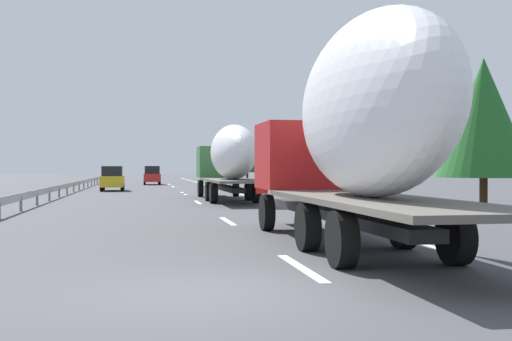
# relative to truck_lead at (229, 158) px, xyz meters

# --- Properties ---
(ground_plane) EXTENTS (260.00, 260.00, 0.00)m
(ground_plane) POSITION_rel_truck_lead_xyz_m (15.15, 3.60, -2.33)
(ground_plane) COLOR #424247
(lane_stripe_0) EXTENTS (3.20, 0.20, 0.01)m
(lane_stripe_0) POSITION_rel_truck_lead_xyz_m (-22.85, 1.80, -2.33)
(lane_stripe_0) COLOR white
(lane_stripe_0) RESTS_ON ground_plane
(lane_stripe_1) EXTENTS (3.20, 0.20, 0.01)m
(lane_stripe_1) POSITION_rel_truck_lead_xyz_m (-12.80, 1.80, -2.33)
(lane_stripe_1) COLOR white
(lane_stripe_1) RESTS_ON ground_plane
(lane_stripe_2) EXTENTS (3.20, 0.20, 0.01)m
(lane_stripe_2) POSITION_rel_truck_lead_xyz_m (-1.03, 1.80, -2.33)
(lane_stripe_2) COLOR white
(lane_stripe_2) RESTS_ON ground_plane
(lane_stripe_3) EXTENTS (3.20, 0.20, 0.01)m
(lane_stripe_3) POSITION_rel_truck_lead_xyz_m (9.59, 1.80, -2.33)
(lane_stripe_3) COLOR white
(lane_stripe_3) RESTS_ON ground_plane
(lane_stripe_4) EXTENTS (3.20, 0.20, 0.01)m
(lane_stripe_4) POSITION_rel_truck_lead_xyz_m (11.35, 1.80, -2.33)
(lane_stripe_4) COLOR white
(lane_stripe_4) RESTS_ON ground_plane
(lane_stripe_5) EXTENTS (3.20, 0.20, 0.01)m
(lane_stripe_5) POSITION_rel_truck_lead_xyz_m (26.59, 1.80, -2.33)
(lane_stripe_5) COLOR white
(lane_stripe_5) RESTS_ON ground_plane
(lane_stripe_6) EXTENTS (3.20, 0.20, 0.01)m
(lane_stripe_6) POSITION_rel_truck_lead_xyz_m (34.73, 1.80, -2.33)
(lane_stripe_6) COLOR white
(lane_stripe_6) RESTS_ON ground_plane
(edge_line_right) EXTENTS (110.00, 0.20, 0.01)m
(edge_line_right) POSITION_rel_truck_lead_xyz_m (20.15, -1.90, -2.33)
(edge_line_right) COLOR white
(edge_line_right) RESTS_ON ground_plane
(truck_lead) EXTENTS (13.53, 2.55, 4.02)m
(truck_lead) POSITION_rel_truck_lead_xyz_m (0.00, 0.00, 0.00)
(truck_lead) COLOR #387038
(truck_lead) RESTS_ON ground_plane
(truck_trailing) EXTENTS (12.78, 2.55, 4.96)m
(truck_trailing) POSITION_rel_truck_lead_xyz_m (-20.65, 0.00, 0.42)
(truck_trailing) COLOR #B21919
(truck_trailing) RESTS_ON ground_plane
(car_red_compact) EXTENTS (4.27, 1.76, 1.97)m
(car_red_compact) POSITION_rel_truck_lead_xyz_m (33.86, 3.64, -1.36)
(car_red_compact) COLOR red
(car_red_compact) RESTS_ON ground_plane
(car_yellow_coupe) EXTENTS (4.06, 1.75, 1.91)m
(car_yellow_coupe) POSITION_rel_truck_lead_xyz_m (16.43, 6.93, -1.38)
(car_yellow_coupe) COLOR gold
(car_yellow_coupe) RESTS_ON ground_plane
(road_sign) EXTENTS (0.10, 0.90, 3.41)m
(road_sign) POSITION_rel_truck_lead_xyz_m (22.23, -3.10, 0.02)
(road_sign) COLOR gray
(road_sign) RESTS_ON ground_plane
(tree_0) EXTENTS (3.14, 3.14, 6.88)m
(tree_0) POSITION_rel_truck_lead_xyz_m (-3.90, -6.82, 1.83)
(tree_0) COLOR #472D19
(tree_0) RESTS_ON ground_plane
(tree_1) EXTENTS (3.11, 3.11, 5.90)m
(tree_1) POSITION_rel_truck_lead_xyz_m (38.29, -7.30, 1.24)
(tree_1) COLOR #472D19
(tree_1) RESTS_ON ground_plane
(tree_2) EXTENTS (3.97, 3.97, 6.40)m
(tree_2) POSITION_rel_truck_lead_xyz_m (-9.63, -9.40, 1.56)
(tree_2) COLOR #472D19
(tree_2) RESTS_ON ground_plane
(guardrail_median) EXTENTS (94.00, 0.10, 0.76)m
(guardrail_median) POSITION_rel_truck_lead_xyz_m (18.15, 9.60, -1.75)
(guardrail_median) COLOR #9EA0A5
(guardrail_median) RESTS_ON ground_plane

